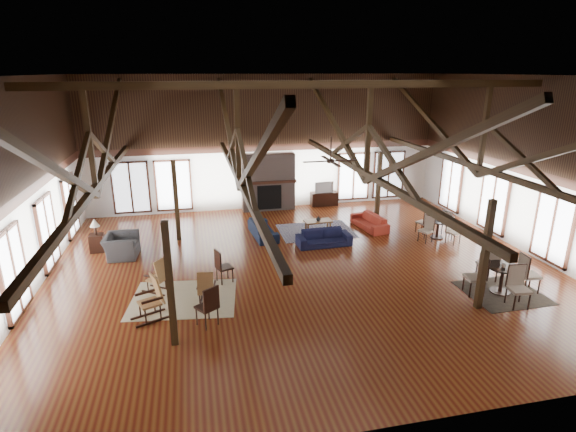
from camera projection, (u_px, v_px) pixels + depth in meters
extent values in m
plane|color=brown|center=(303.00, 268.00, 14.65)|extent=(16.00, 16.00, 0.00)
cube|color=black|center=(306.00, 76.00, 12.79)|extent=(16.00, 14.00, 0.02)
cube|color=white|center=(266.00, 143.00, 20.23)|extent=(16.00, 0.02, 6.00)
cube|color=white|center=(411.00, 275.00, 7.21)|extent=(16.00, 0.02, 6.00)
cube|color=white|center=(17.00, 193.00, 12.11)|extent=(0.02, 14.00, 6.00)
cube|color=white|center=(531.00, 167.00, 15.33)|extent=(0.02, 14.00, 6.00)
cube|color=#301F0D|center=(306.00, 85.00, 12.87)|extent=(15.60, 0.18, 0.22)
cube|color=#301F0D|center=(96.00, 187.00, 12.50)|extent=(0.16, 13.70, 0.18)
cube|color=#301F0D|center=(89.00, 138.00, 12.08)|extent=(0.14, 0.14, 2.70)
cube|color=#301F0D|center=(110.00, 128.00, 15.37)|extent=(0.15, 7.07, 3.12)
cube|color=#301F0D|center=(55.00, 169.00, 8.86)|extent=(0.15, 7.07, 3.12)
cube|color=#301F0D|center=(239.00, 180.00, 13.30)|extent=(0.16, 13.70, 0.18)
cube|color=#301F0D|center=(238.00, 134.00, 12.88)|extent=(0.14, 0.14, 2.70)
cube|color=#301F0D|center=(227.00, 125.00, 16.18)|extent=(0.15, 7.07, 3.12)
cube|color=#301F0D|center=(255.00, 161.00, 9.67)|extent=(0.15, 7.07, 3.12)
cube|color=#301F0D|center=(366.00, 174.00, 14.11)|extent=(0.16, 13.70, 0.18)
cube|color=#301F0D|center=(368.00, 130.00, 13.69)|extent=(0.14, 0.14, 2.70)
cube|color=#301F0D|center=(333.00, 122.00, 16.98)|extent=(0.15, 7.07, 3.12)
cube|color=#301F0D|center=(425.00, 154.00, 10.48)|extent=(0.15, 7.07, 3.12)
cube|color=#301F0D|center=(479.00, 168.00, 14.91)|extent=(0.16, 13.70, 0.18)
cube|color=#301F0D|center=(485.00, 127.00, 14.50)|extent=(0.14, 0.14, 2.70)
cube|color=#301F0D|center=(430.00, 120.00, 17.79)|extent=(0.15, 7.07, 3.12)
cube|color=#301F0D|center=(570.00, 148.00, 11.28)|extent=(0.15, 7.07, 3.12)
cube|color=#301F0D|center=(170.00, 285.00, 10.12)|extent=(0.16, 0.16, 3.05)
cube|color=#301F0D|center=(485.00, 256.00, 11.73)|extent=(0.16, 0.16, 3.05)
cube|color=#301F0D|center=(176.00, 201.00, 16.62)|extent=(0.16, 0.16, 3.05)
cube|color=#301F0D|center=(378.00, 190.00, 18.24)|extent=(0.16, 0.16, 3.05)
cube|color=#77625B|center=(268.00, 182.00, 20.45)|extent=(2.40, 0.62, 2.60)
cube|color=black|center=(269.00, 197.00, 20.36)|extent=(1.10, 0.06, 1.10)
cube|color=black|center=(269.00, 182.00, 20.18)|extent=(2.50, 0.20, 0.12)
cylinder|color=black|center=(331.00, 149.00, 12.57)|extent=(0.04, 0.04, 0.70)
cylinder|color=black|center=(331.00, 161.00, 12.68)|extent=(0.20, 0.20, 0.10)
cube|color=black|center=(346.00, 160.00, 12.77)|extent=(0.70, 0.12, 0.02)
cube|color=black|center=(326.00, 158.00, 13.09)|extent=(0.12, 0.70, 0.02)
cube|color=black|center=(315.00, 162.00, 12.58)|extent=(0.70, 0.12, 0.02)
cube|color=black|center=(335.00, 164.00, 12.26)|extent=(0.12, 0.70, 0.02)
imported|color=black|center=(324.00, 238.00, 16.46)|extent=(2.01, 0.84, 0.58)
imported|color=black|center=(263.00, 229.00, 17.35)|extent=(2.04, 0.95, 0.58)
imported|color=#A32D1F|center=(369.00, 222.00, 18.26)|extent=(2.01, 1.03, 0.56)
cube|color=brown|center=(318.00, 221.00, 17.97)|extent=(1.12, 0.61, 0.06)
cube|color=brown|center=(308.00, 228.00, 17.78)|extent=(0.06, 0.06, 0.36)
cube|color=brown|center=(306.00, 225.00, 18.11)|extent=(0.06, 0.06, 0.36)
cube|color=brown|center=(330.00, 227.00, 17.96)|extent=(0.06, 0.06, 0.36)
cube|color=brown|center=(328.00, 224.00, 18.30)|extent=(0.06, 0.06, 0.36)
imported|color=#B2B2B2|center=(318.00, 219.00, 17.90)|extent=(0.23, 0.23, 0.19)
imported|color=#313033|center=(121.00, 246.00, 15.43)|extent=(1.27, 1.13, 0.78)
cube|color=black|center=(97.00, 243.00, 15.91)|extent=(0.47, 0.47, 0.63)
cylinder|color=black|center=(95.00, 229.00, 15.75)|extent=(0.08, 0.08, 0.38)
cone|color=#EEE4C8|center=(94.00, 223.00, 15.67)|extent=(0.34, 0.34, 0.27)
cube|color=olive|center=(156.00, 279.00, 12.98)|extent=(0.61, 0.61, 0.05)
cube|color=olive|center=(161.00, 270.00, 12.81)|extent=(0.39, 0.47, 0.65)
cube|color=black|center=(153.00, 293.00, 12.93)|extent=(0.68, 0.48, 0.05)
cube|color=black|center=(161.00, 288.00, 13.26)|extent=(0.68, 0.48, 0.05)
cube|color=olive|center=(207.00, 290.00, 12.34)|extent=(0.49, 0.48, 0.05)
cube|color=olive|center=(205.00, 284.00, 12.06)|extent=(0.46, 0.23, 0.63)
cube|color=black|center=(201.00, 302.00, 12.44)|extent=(0.16, 0.77, 0.05)
cube|color=black|center=(214.00, 302.00, 12.46)|extent=(0.16, 0.77, 0.05)
cube|color=olive|center=(149.00, 303.00, 11.51)|extent=(0.66, 0.68, 0.05)
cube|color=olive|center=(157.00, 288.00, 11.53)|extent=(0.39, 0.56, 0.75)
cube|color=black|center=(154.00, 321.00, 11.47)|extent=(0.86, 0.42, 0.05)
cube|color=black|center=(148.00, 314.00, 11.81)|extent=(0.86, 0.42, 0.05)
cube|color=black|center=(224.00, 267.00, 13.54)|extent=(0.57, 0.57, 0.05)
cube|color=black|center=(218.00, 260.00, 13.35)|extent=(0.19, 0.43, 0.58)
cylinder|color=black|center=(225.00, 275.00, 13.61)|extent=(0.04, 0.04, 0.48)
cube|color=black|center=(207.00, 307.00, 11.22)|extent=(0.65, 0.65, 0.06)
cube|color=black|center=(211.00, 299.00, 10.99)|extent=(0.41, 0.30, 0.61)
cylinder|color=black|center=(207.00, 316.00, 11.30)|extent=(0.04, 0.04, 0.50)
cylinder|color=black|center=(504.00, 267.00, 12.79)|extent=(0.94, 0.94, 0.04)
cylinder|color=black|center=(502.00, 279.00, 12.92)|extent=(0.10, 0.10, 0.78)
cylinder|color=black|center=(500.00, 292.00, 13.04)|extent=(0.56, 0.56, 0.04)
cylinder|color=black|center=(438.00, 221.00, 17.07)|extent=(0.80, 0.80, 0.04)
cylinder|color=black|center=(438.00, 229.00, 17.17)|extent=(0.10, 0.10, 0.66)
cylinder|color=black|center=(437.00, 237.00, 17.27)|extent=(0.48, 0.48, 0.04)
imported|color=#B2B2B2|center=(504.00, 266.00, 12.71)|extent=(0.16, 0.16, 0.10)
imported|color=#B2B2B2|center=(439.00, 219.00, 17.13)|extent=(0.11, 0.11, 0.09)
cube|color=black|center=(324.00, 199.00, 21.37)|extent=(1.27, 0.48, 0.63)
imported|color=#B2B2B2|center=(323.00, 187.00, 21.18)|extent=(0.93, 0.20, 0.53)
cube|color=tan|center=(184.00, 299.00, 12.66)|extent=(3.16, 2.62, 0.01)
cube|color=#1C1C4E|center=(316.00, 231.00, 18.00)|extent=(2.91, 2.18, 0.01)
cube|color=black|center=(502.00, 293.00, 13.00)|extent=(2.16, 1.97, 0.01)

